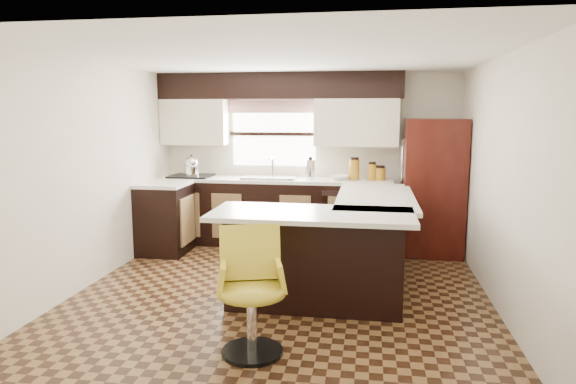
% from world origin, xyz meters
% --- Properties ---
extents(floor, '(4.40, 4.40, 0.00)m').
position_xyz_m(floor, '(0.00, 0.00, 0.00)').
color(floor, '#49301A').
rests_on(floor, ground).
extents(ceiling, '(4.40, 4.40, 0.00)m').
position_xyz_m(ceiling, '(0.00, 0.00, 2.40)').
color(ceiling, silver).
rests_on(ceiling, wall_back).
extents(wall_back, '(4.40, 0.00, 4.40)m').
position_xyz_m(wall_back, '(0.00, 2.20, 1.20)').
color(wall_back, beige).
rests_on(wall_back, floor).
extents(wall_front, '(4.40, 0.00, 4.40)m').
position_xyz_m(wall_front, '(0.00, -2.20, 1.20)').
color(wall_front, beige).
rests_on(wall_front, floor).
extents(wall_left, '(0.00, 4.40, 4.40)m').
position_xyz_m(wall_left, '(-2.10, 0.00, 1.20)').
color(wall_left, beige).
rests_on(wall_left, floor).
extents(wall_right, '(0.00, 4.40, 4.40)m').
position_xyz_m(wall_right, '(2.10, 0.00, 1.20)').
color(wall_right, beige).
rests_on(wall_right, floor).
extents(base_cab_back, '(3.30, 0.60, 0.90)m').
position_xyz_m(base_cab_back, '(-0.45, 1.90, 0.45)').
color(base_cab_back, black).
rests_on(base_cab_back, floor).
extents(base_cab_left, '(0.60, 0.70, 0.90)m').
position_xyz_m(base_cab_left, '(-1.80, 1.25, 0.45)').
color(base_cab_left, black).
rests_on(base_cab_left, floor).
extents(counter_back, '(3.30, 0.60, 0.04)m').
position_xyz_m(counter_back, '(-0.45, 1.90, 0.92)').
color(counter_back, silver).
rests_on(counter_back, base_cab_back).
extents(counter_left, '(0.60, 0.70, 0.04)m').
position_xyz_m(counter_left, '(-1.80, 1.25, 0.92)').
color(counter_left, silver).
rests_on(counter_left, base_cab_left).
extents(soffit, '(3.40, 0.35, 0.36)m').
position_xyz_m(soffit, '(-0.40, 2.03, 2.22)').
color(soffit, black).
rests_on(soffit, wall_back).
extents(upper_cab_left, '(0.94, 0.35, 0.64)m').
position_xyz_m(upper_cab_left, '(-1.62, 2.03, 1.72)').
color(upper_cab_left, beige).
rests_on(upper_cab_left, wall_back).
extents(upper_cab_right, '(1.14, 0.35, 0.64)m').
position_xyz_m(upper_cab_right, '(0.68, 2.03, 1.72)').
color(upper_cab_right, beige).
rests_on(upper_cab_right, wall_back).
extents(window_pane, '(1.20, 0.02, 0.90)m').
position_xyz_m(window_pane, '(-0.50, 2.18, 1.55)').
color(window_pane, white).
rests_on(window_pane, wall_back).
extents(valance, '(1.30, 0.06, 0.18)m').
position_xyz_m(valance, '(-0.50, 2.14, 1.94)').
color(valance, '#D19B93').
rests_on(valance, wall_back).
extents(sink, '(0.75, 0.45, 0.03)m').
position_xyz_m(sink, '(-0.50, 1.88, 0.96)').
color(sink, '#B2B2B7').
rests_on(sink, counter_back).
extents(dishwasher, '(0.58, 0.03, 0.78)m').
position_xyz_m(dishwasher, '(0.55, 1.61, 0.43)').
color(dishwasher, black).
rests_on(dishwasher, floor).
extents(cooktop, '(0.58, 0.50, 0.02)m').
position_xyz_m(cooktop, '(-1.65, 1.88, 0.96)').
color(cooktop, black).
rests_on(cooktop, counter_back).
extents(peninsula_long, '(0.60, 1.95, 0.90)m').
position_xyz_m(peninsula_long, '(0.90, 0.62, 0.45)').
color(peninsula_long, black).
rests_on(peninsula_long, floor).
extents(peninsula_return, '(1.65, 0.60, 0.90)m').
position_xyz_m(peninsula_return, '(0.38, -0.35, 0.45)').
color(peninsula_return, black).
rests_on(peninsula_return, floor).
extents(counter_pen_long, '(0.84, 1.95, 0.04)m').
position_xyz_m(counter_pen_long, '(0.95, 0.62, 0.92)').
color(counter_pen_long, silver).
rests_on(counter_pen_long, peninsula_long).
extents(counter_pen_return, '(1.89, 0.84, 0.04)m').
position_xyz_m(counter_pen_return, '(0.35, -0.44, 0.92)').
color(counter_pen_return, silver).
rests_on(counter_pen_return, peninsula_return).
extents(refrigerator, '(0.76, 0.73, 1.78)m').
position_xyz_m(refrigerator, '(1.70, 1.78, 0.89)').
color(refrigerator, '#320C08').
rests_on(refrigerator, floor).
extents(bar_chair, '(0.65, 0.65, 0.98)m').
position_xyz_m(bar_chair, '(0.01, -1.43, 0.49)').
color(bar_chair, gold).
rests_on(bar_chair, floor).
extents(kettle, '(0.22, 0.22, 0.29)m').
position_xyz_m(kettle, '(-1.64, 1.88, 1.12)').
color(kettle, silver).
rests_on(kettle, cooktop).
extents(percolator, '(0.14, 0.14, 0.27)m').
position_xyz_m(percolator, '(0.07, 1.90, 1.08)').
color(percolator, silver).
rests_on(percolator, counter_back).
extents(mixing_bowl, '(0.29, 0.29, 0.06)m').
position_xyz_m(mixing_bowl, '(0.47, 1.90, 0.98)').
color(mixing_bowl, white).
rests_on(mixing_bowl, counter_back).
extents(canister_large, '(0.14, 0.14, 0.28)m').
position_xyz_m(canister_large, '(0.66, 1.92, 1.08)').
color(canister_large, '#976617').
rests_on(canister_large, counter_back).
extents(canister_med, '(0.12, 0.12, 0.22)m').
position_xyz_m(canister_med, '(0.91, 1.92, 1.05)').
color(canister_med, '#976617').
rests_on(canister_med, counter_back).
extents(canister_small, '(0.14, 0.14, 0.17)m').
position_xyz_m(canister_small, '(1.02, 1.92, 1.03)').
color(canister_small, '#976617').
rests_on(canister_small, counter_back).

